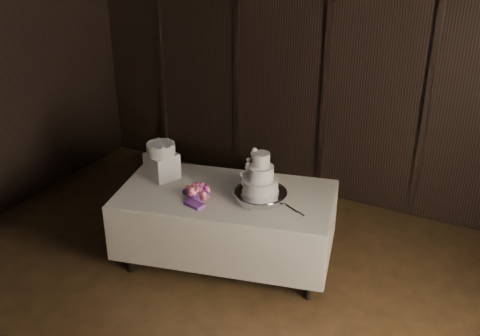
% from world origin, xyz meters
% --- Properties ---
extents(room, '(6.08, 7.08, 3.08)m').
position_xyz_m(room, '(0.00, 0.00, 1.50)').
color(room, black).
rests_on(room, ground).
extents(display_table, '(2.18, 1.49, 0.76)m').
position_xyz_m(display_table, '(-0.30, 1.75, 0.42)').
color(display_table, '#F1E5D0').
rests_on(display_table, ground).
extents(cake_stand, '(0.62, 0.62, 0.09)m').
position_xyz_m(cake_stand, '(0.05, 1.77, 0.81)').
color(cake_stand, silver).
rests_on(cake_stand, display_table).
extents(wedding_cake, '(0.35, 0.32, 0.38)m').
position_xyz_m(wedding_cake, '(0.02, 1.75, 1.00)').
color(wedding_cake, white).
rests_on(wedding_cake, cake_stand).
extents(bouquet, '(0.37, 0.45, 0.19)m').
position_xyz_m(bouquet, '(-0.48, 1.53, 0.82)').
color(bouquet, '#BE4766').
rests_on(bouquet, display_table).
extents(box_pedestal, '(0.33, 0.33, 0.25)m').
position_xyz_m(box_pedestal, '(-1.00, 1.74, 0.89)').
color(box_pedestal, white).
rests_on(box_pedestal, display_table).
extents(small_cake, '(0.33, 0.33, 0.11)m').
position_xyz_m(small_cake, '(-1.00, 1.74, 1.06)').
color(small_cake, white).
rests_on(small_cake, box_pedestal).
extents(cake_knife, '(0.34, 0.19, 0.01)m').
position_xyz_m(cake_knife, '(0.31, 1.79, 0.77)').
color(cake_knife, silver).
rests_on(cake_knife, display_table).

